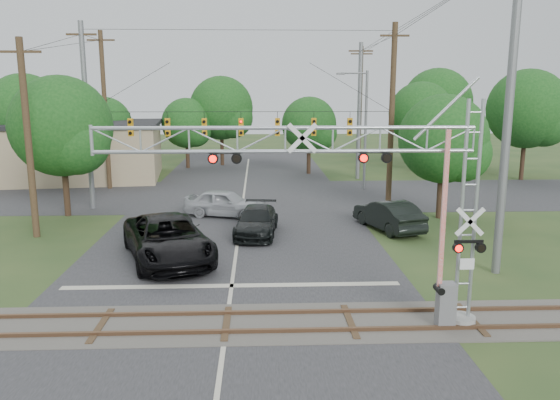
{
  "coord_description": "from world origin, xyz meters",
  "views": [
    {
      "loc": [
        1.07,
        -14.47,
        7.4
      ],
      "look_at": [
        1.94,
        7.5,
        2.98
      ],
      "focal_mm": 35.0,
      "sensor_mm": 36.0,
      "label": 1
    }
  ],
  "objects_px": {
    "commercial_building": "(36,151)",
    "streetlight": "(363,124)",
    "crossing_gantry": "(359,188)",
    "pickup_black": "(168,239)",
    "car_dark": "(257,221)",
    "traffic_signal_span": "(255,119)",
    "sedan_silver": "(225,203)"
  },
  "relations": [
    {
      "from": "commercial_building",
      "to": "pickup_black",
      "type": "bearing_deg",
      "value": -64.42
    },
    {
      "from": "streetlight",
      "to": "commercial_building",
      "type": "bearing_deg",
      "value": 167.91
    },
    {
      "from": "traffic_signal_span",
      "to": "commercial_building",
      "type": "relative_size",
      "value": 0.9
    },
    {
      "from": "crossing_gantry",
      "to": "car_dark",
      "type": "bearing_deg",
      "value": 105.24
    },
    {
      "from": "sedan_silver",
      "to": "car_dark",
      "type": "bearing_deg",
      "value": -139.43
    },
    {
      "from": "car_dark",
      "to": "commercial_building",
      "type": "height_order",
      "value": "commercial_building"
    },
    {
      "from": "car_dark",
      "to": "commercial_building",
      "type": "bearing_deg",
      "value": 140.54
    },
    {
      "from": "commercial_building",
      "to": "streetlight",
      "type": "relative_size",
      "value": 2.43
    },
    {
      "from": "sedan_silver",
      "to": "commercial_building",
      "type": "xyz_separation_m",
      "value": [
        -16.62,
        14.47,
        1.58
      ]
    },
    {
      "from": "streetlight",
      "to": "sedan_silver",
      "type": "bearing_deg",
      "value": -138.31
    },
    {
      "from": "pickup_black",
      "to": "sedan_silver",
      "type": "relative_size",
      "value": 1.47
    },
    {
      "from": "pickup_black",
      "to": "commercial_building",
      "type": "distance_m",
      "value": 27.28
    },
    {
      "from": "traffic_signal_span",
      "to": "car_dark",
      "type": "height_order",
      "value": "traffic_signal_span"
    },
    {
      "from": "car_dark",
      "to": "streetlight",
      "type": "bearing_deg",
      "value": 64.64
    },
    {
      "from": "pickup_black",
      "to": "streetlight",
      "type": "relative_size",
      "value": 0.79
    },
    {
      "from": "crossing_gantry",
      "to": "streetlight",
      "type": "distance_m",
      "value": 25.09
    },
    {
      "from": "crossing_gantry",
      "to": "pickup_black",
      "type": "bearing_deg",
      "value": 134.01
    },
    {
      "from": "traffic_signal_span",
      "to": "car_dark",
      "type": "distance_m",
      "value": 8.43
    },
    {
      "from": "traffic_signal_span",
      "to": "sedan_silver",
      "type": "height_order",
      "value": "traffic_signal_span"
    },
    {
      "from": "crossing_gantry",
      "to": "pickup_black",
      "type": "relative_size",
      "value": 1.7
    },
    {
      "from": "traffic_signal_span",
      "to": "streetlight",
      "type": "height_order",
      "value": "traffic_signal_span"
    },
    {
      "from": "pickup_black",
      "to": "car_dark",
      "type": "bearing_deg",
      "value": 27.69
    },
    {
      "from": "traffic_signal_span",
      "to": "sedan_silver",
      "type": "distance_m",
      "value": 5.74
    },
    {
      "from": "crossing_gantry",
      "to": "car_dark",
      "type": "xyz_separation_m",
      "value": [
        -3.14,
        11.51,
        -3.78
      ]
    },
    {
      "from": "crossing_gantry",
      "to": "car_dark",
      "type": "distance_m",
      "value": 12.51
    },
    {
      "from": "traffic_signal_span",
      "to": "commercial_building",
      "type": "height_order",
      "value": "traffic_signal_span"
    },
    {
      "from": "crossing_gantry",
      "to": "streetlight",
      "type": "relative_size",
      "value": 1.34
    },
    {
      "from": "traffic_signal_span",
      "to": "pickup_black",
      "type": "relative_size",
      "value": 2.77
    },
    {
      "from": "traffic_signal_span",
      "to": "sedan_silver",
      "type": "relative_size",
      "value": 4.06
    },
    {
      "from": "crossing_gantry",
      "to": "pickup_black",
      "type": "distance_m",
      "value": 10.74
    },
    {
      "from": "traffic_signal_span",
      "to": "commercial_building",
      "type": "bearing_deg",
      "value": 147.12
    },
    {
      "from": "sedan_silver",
      "to": "crossing_gantry",
      "type": "bearing_deg",
      "value": -145.6
    }
  ]
}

